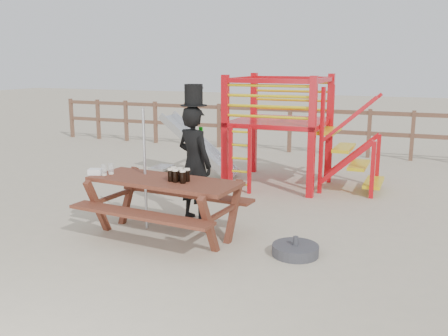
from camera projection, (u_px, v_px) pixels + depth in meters
ground at (187, 242)px, 6.57m from camera, size 60.00×60.00×0.00m
back_fence at (309, 125)px, 12.75m from camera, size 15.09×0.09×1.20m
playground_fort at (276, 129)px, 9.54m from camera, size 4.71×1.84×2.10m
picnic_table at (164, 201)px, 6.70m from camera, size 2.17×1.59×0.79m
man_with_hat at (194, 161)px, 7.31m from camera, size 0.73×0.60×2.02m
metal_pole at (145, 170)px, 6.94m from camera, size 0.04×0.04×1.71m
parasol_base at (295, 250)px, 6.11m from camera, size 0.57×0.57×0.24m
paper_bag at (95, 172)px, 6.92m from camera, size 0.22×0.19×0.08m
stout_pints at (178, 175)px, 6.51m from camera, size 0.29×0.21×0.17m
empty_glasses at (107, 170)px, 6.90m from camera, size 0.12×0.18×0.15m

